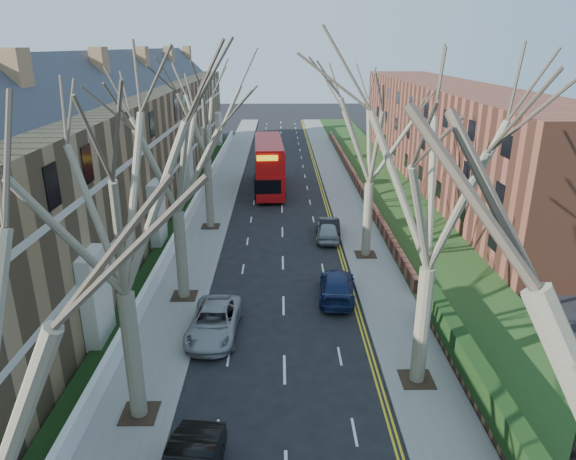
{
  "coord_description": "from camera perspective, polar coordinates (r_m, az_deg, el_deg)",
  "views": [
    {
      "loc": [
        -0.14,
        -10.53,
        13.72
      ],
      "look_at": [
        0.33,
        20.08,
        2.66
      ],
      "focal_mm": 32.0,
      "sensor_mm": 36.0,
      "label": 1
    }
  ],
  "objects": [
    {
      "name": "tree_right_mid",
      "position": [
        19.87,
        16.36,
        6.97
      ],
      "size": [
        10.5,
        10.5,
        14.71
      ],
      "color": "#666049",
      "rests_on": "ground"
    },
    {
      "name": "car_right_far",
      "position": [
        39.13,
        4.59,
        0.38
      ],
      "size": [
        1.72,
        4.36,
        1.41
      ],
      "primitive_type": "imported",
      "rotation": [
        0.0,
        0.0,
        3.09
      ],
      "color": "black",
      "rests_on": "ground"
    },
    {
      "name": "front_wall_left",
      "position": [
        44.19,
        -10.64,
        2.28
      ],
      "size": [
        0.3,
        78.0,
        1.0
      ],
      "color": "white",
      "rests_on": "ground"
    },
    {
      "name": "terrace_left",
      "position": [
        44.43,
        -18.76,
        8.21
      ],
      "size": [
        9.7,
        78.0,
        13.6
      ],
      "color": "olive",
      "rests_on": "ground"
    },
    {
      "name": "car_left_far",
      "position": [
        26.24,
        -8.2,
        -10.07
      ],
      "size": [
        2.6,
        5.24,
        1.43
      ],
      "primitive_type": "imported",
      "rotation": [
        0.0,
        0.0,
        -0.05
      ],
      "color": "#929297",
      "rests_on": "ground"
    },
    {
      "name": "double_decker_bus",
      "position": [
        51.24,
        -2.13,
        7.09
      ],
      "size": [
        3.34,
        11.79,
        4.86
      ],
      "rotation": [
        0.0,
        0.0,
        3.19
      ],
      "color": "#B70D0E",
      "rests_on": "ground"
    },
    {
      "name": "pavement_left",
      "position": [
        51.71,
        -7.38,
        4.39
      ],
      "size": [
        3.0,
        102.0,
        0.12
      ],
      "primitive_type": "cube",
      "color": "slate",
      "rests_on": "ground"
    },
    {
      "name": "tree_right_far",
      "position": [
        33.35,
        9.42,
        11.9
      ],
      "size": [
        10.15,
        10.15,
        14.22
      ],
      "color": "#666049",
      "rests_on": "ground"
    },
    {
      "name": "tree_left_far",
      "position": [
        27.47,
        -12.74,
        10.01
      ],
      "size": [
        10.15,
        10.15,
        14.22
      ],
      "color": "#666049",
      "rests_on": "ground"
    },
    {
      "name": "car_right_near",
      "position": [
        29.69,
        5.46,
        -6.22
      ],
      "size": [
        2.46,
        5.04,
        1.41
      ],
      "primitive_type": "imported",
      "rotation": [
        0.0,
        0.0,
        3.04
      ],
      "color": "#16224E",
      "rests_on": "ground"
    },
    {
      "name": "tree_left_mid",
      "position": [
        17.93,
        -19.01,
        5.35
      ],
      "size": [
        10.5,
        10.5,
        14.71
      ],
      "color": "#666049",
      "rests_on": "ground"
    },
    {
      "name": "flats_right",
      "position": [
        57.02,
        17.39,
        10.17
      ],
      "size": [
        13.97,
        54.0,
        10.0
      ],
      "color": "brown",
      "rests_on": "ground"
    },
    {
      "name": "tree_left_dist",
      "position": [
        39.15,
        -9.3,
        13.52
      ],
      "size": [
        10.5,
        10.5,
        14.71
      ],
      "color": "#666049",
      "rests_on": "ground"
    },
    {
      "name": "pavement_right",
      "position": [
        51.74,
        5.98,
        4.46
      ],
      "size": [
        3.0,
        102.0,
        0.12
      ],
      "primitive_type": "cube",
      "color": "slate",
      "rests_on": "ground"
    },
    {
      "name": "car_right_mid",
      "position": [
        38.35,
        4.41,
        -0.02
      ],
      "size": [
        1.85,
        4.24,
        1.42
      ],
      "primitive_type": "imported",
      "rotation": [
        0.0,
        0.0,
        3.1
      ],
      "color": "#919599",
      "rests_on": "ground"
    },
    {
      "name": "grass_verge_right",
      "position": [
        52.44,
        10.89,
        4.51
      ],
      "size": [
        6.0,
        102.0,
        0.06
      ],
      "color": "#1F3D16",
      "rests_on": "ground"
    }
  ]
}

